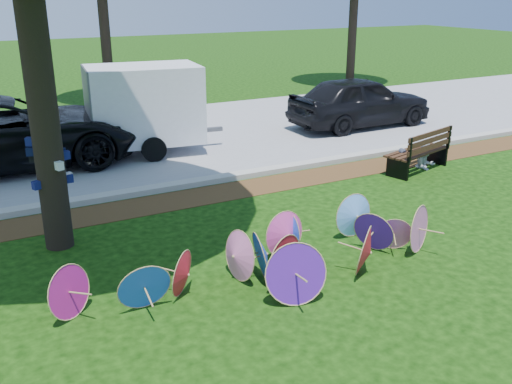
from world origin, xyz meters
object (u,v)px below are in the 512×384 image
dark_pickup (360,101)px  person_right (427,144)px  parasol_pile (290,251)px  cargo_trailer (145,104)px  black_van (6,133)px  park_bench (417,150)px  person_left (404,149)px

dark_pickup → person_right: (-1.23, -4.11, -0.18)m
parasol_pile → cargo_trailer: cargo_trailer is taller
black_van → dark_pickup: bearing=-91.8°
person_right → black_van: bearing=152.6°
dark_pickup → person_right: dark_pickup is taller
dark_pickup → cargo_trailer: 6.57m
person_right → dark_pickup: bearing=73.7°
park_bench → person_left: (-0.35, 0.05, 0.05)m
parasol_pile → person_left: 5.68m
parasol_pile → person_right: 6.28m
dark_pickup → park_bench: size_ratio=2.44×
parasol_pile → park_bench: bearing=29.9°
dark_pickup → park_bench: dark_pickup is taller
black_van → dark_pickup: black_van is taller
black_van → person_right: size_ratio=5.16×
dark_pickup → person_left: size_ratio=4.22×
person_left → dark_pickup: bearing=70.9°
park_bench → person_left: person_left is taller
parasol_pile → cargo_trailer: (0.19, 7.30, 0.87)m
person_right → person_left: bearing=-179.5°
parasol_pile → dark_pickup: size_ratio=1.35×
person_left → person_right: 0.70m
person_right → park_bench: bearing=-171.4°
cargo_trailer → person_right: size_ratio=2.33×
dark_pickup → cargo_trailer: cargo_trailer is taller
dark_pickup → person_left: 4.54m
person_right → cargo_trailer: bearing=141.6°
black_van → person_left: bearing=-119.3°
black_van → person_left: size_ratio=5.64×
cargo_trailer → park_bench: cargo_trailer is taller
person_left → park_bench: bearing=-2.0°
dark_pickup → person_left: (-1.93, -4.11, -0.23)m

